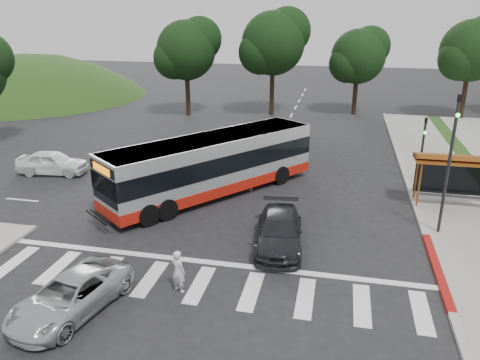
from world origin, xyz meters
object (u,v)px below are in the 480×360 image
(dark_sedan, at_px, (279,231))
(transit_bus, at_px, (213,166))
(pedestrian, at_px, (178,271))
(silver_suv_south, at_px, (70,295))

(dark_sedan, bearing_deg, transit_bus, 124.12)
(transit_bus, bearing_deg, pedestrian, -44.47)
(transit_bus, relative_size, pedestrian, 7.64)
(pedestrian, relative_size, dark_sedan, 0.34)
(dark_sedan, bearing_deg, silver_suv_south, -140.99)
(transit_bus, bearing_deg, silver_suv_south, -61.43)
(transit_bus, xyz_separation_m, silver_suv_south, (-1.83, -11.63, -0.99))
(transit_bus, xyz_separation_m, dark_sedan, (4.48, -5.33, -0.94))
(pedestrian, distance_m, silver_suv_south, 3.76)
(pedestrian, bearing_deg, transit_bus, -56.84)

